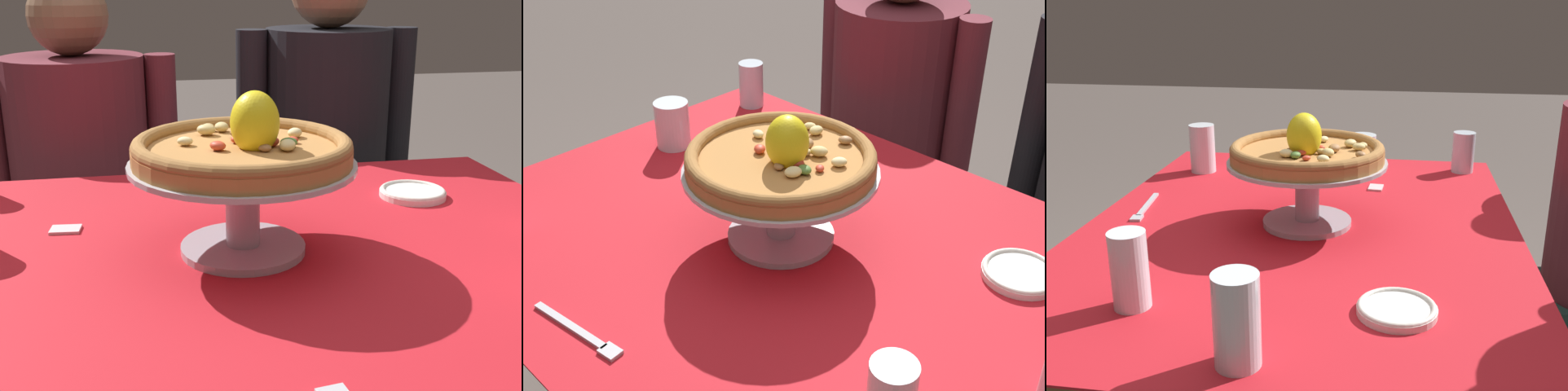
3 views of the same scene
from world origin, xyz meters
The scene contains 9 objects.
dining_table centered at (0.00, 0.00, 0.64)m, with size 1.21×0.94×0.74m.
pizza_stand centered at (-0.02, 0.01, 0.84)m, with size 0.34×0.34×0.14m.
pizza centered at (-0.02, 0.01, 0.91)m, with size 0.33×0.33×0.11m.
water_glass_side_left centered at (-0.46, 0.11, 0.79)m, with size 0.08×0.08×0.11m.
water_glass_back_left centered at (-0.50, 0.39, 0.79)m, with size 0.06×0.06×0.11m.
side_plate centered at (0.35, 0.21, 0.75)m, with size 0.13×0.13×0.02m.
dinner_fork centered at (-0.06, -0.38, 0.75)m, with size 0.19×0.04×0.01m.
sugar_packet centered at (-0.30, 0.15, 0.75)m, with size 0.05×0.04×0.01m, color beige.
diner_left centered at (-0.33, 0.78, 0.57)m, with size 0.51×0.36×1.17m.
Camera 2 is at (0.69, -0.71, 1.45)m, focal length 46.10 mm.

